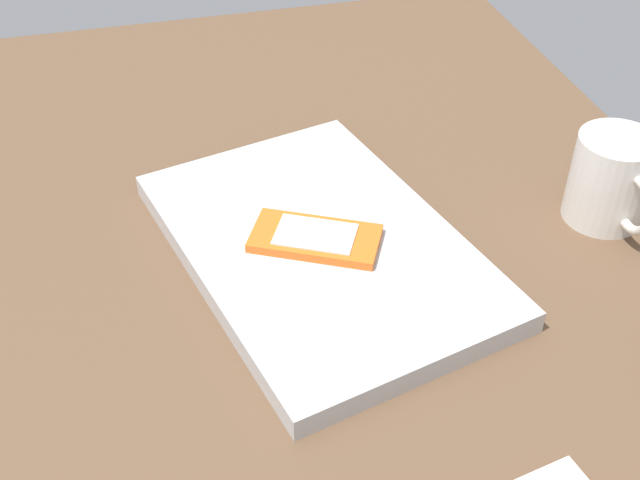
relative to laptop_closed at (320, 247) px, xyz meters
The scene contains 4 objects.
desk_surface 4.62cm from the laptop_closed, ahead, with size 120.00×80.00×3.00cm, color brown.
laptop_closed is the anchor object (origin of this frame).
cell_phone_on_laptop 1.72cm from the laptop_closed, 51.88° to the right, with size 10.48×12.98×1.01cm.
coffee_mug 28.89cm from the laptop_closed, 87.56° to the left, with size 11.05×7.70×9.00cm.
Camera 1 is at (52.25, -14.02, 52.29)cm, focal length 45.48 mm.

